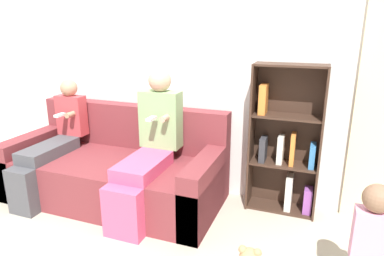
{
  "coord_description": "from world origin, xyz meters",
  "views": [
    {
      "loc": [
        1.45,
        -2.01,
        1.6
      ],
      "look_at": [
        0.47,
        0.61,
        0.76
      ],
      "focal_mm": 32.0,
      "sensor_mm": 36.0,
      "label": 1
    }
  ],
  "objects_px": {
    "couch": "(116,171)",
    "adult_seated": "(149,144)",
    "toddler_standing": "(370,241)",
    "child_seated": "(52,141)",
    "bookshelf": "(286,145)"
  },
  "relations": [
    {
      "from": "bookshelf",
      "to": "toddler_standing",
      "type": "bearing_deg",
      "value": -58.33
    },
    {
      "from": "adult_seated",
      "to": "bookshelf",
      "type": "xyz_separation_m",
      "value": [
        1.1,
        0.44,
        -0.02
      ]
    },
    {
      "from": "toddler_standing",
      "to": "bookshelf",
      "type": "height_order",
      "value": "bookshelf"
    },
    {
      "from": "couch",
      "to": "adult_seated",
      "type": "distance_m",
      "value": 0.55
    },
    {
      "from": "adult_seated",
      "to": "toddler_standing",
      "type": "xyz_separation_m",
      "value": [
        1.69,
        -0.51,
        -0.22
      ]
    },
    {
      "from": "couch",
      "to": "adult_seated",
      "type": "xyz_separation_m",
      "value": [
        0.41,
        -0.09,
        0.35
      ]
    },
    {
      "from": "couch",
      "to": "bookshelf",
      "type": "height_order",
      "value": "bookshelf"
    },
    {
      "from": "adult_seated",
      "to": "child_seated",
      "type": "height_order",
      "value": "adult_seated"
    },
    {
      "from": "child_seated",
      "to": "toddler_standing",
      "type": "distance_m",
      "value": 2.75
    },
    {
      "from": "toddler_standing",
      "to": "bookshelf",
      "type": "bearing_deg",
      "value": 121.67
    },
    {
      "from": "toddler_standing",
      "to": "child_seated",
      "type": "bearing_deg",
      "value": 170.19
    },
    {
      "from": "couch",
      "to": "bookshelf",
      "type": "xyz_separation_m",
      "value": [
        1.51,
        0.36,
        0.33
      ]
    },
    {
      "from": "child_seated",
      "to": "bookshelf",
      "type": "relative_size",
      "value": 0.84
    },
    {
      "from": "adult_seated",
      "to": "toddler_standing",
      "type": "bearing_deg",
      "value": -16.9
    },
    {
      "from": "adult_seated",
      "to": "child_seated",
      "type": "bearing_deg",
      "value": -177.44
    }
  ]
}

